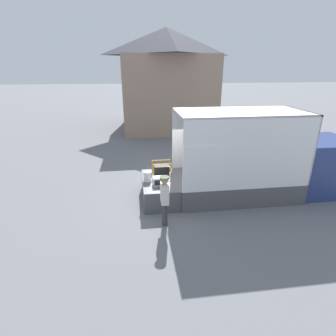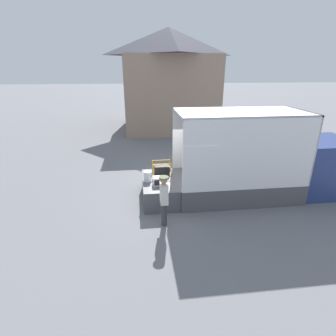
{
  "view_description": "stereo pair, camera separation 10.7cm",
  "coord_description": "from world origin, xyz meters",
  "px_view_note": "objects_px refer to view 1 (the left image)",
  "views": [
    {
      "loc": [
        -1.55,
        -9.27,
        4.88
      ],
      "look_at": [
        -0.36,
        -0.2,
        1.36
      ],
      "focal_mm": 28.0,
      "sensor_mm": 36.0,
      "label": 1
    },
    {
      "loc": [
        -1.44,
        -9.28,
        4.88
      ],
      "look_at": [
        -0.36,
        -0.2,
        1.36
      ],
      "focal_mm": 28.0,
      "sensor_mm": 36.0,
      "label": 2
    }
  ],
  "objects_px": {
    "orange_bucket": "(147,176)",
    "microwave": "(160,181)",
    "portable_generator": "(162,170)",
    "box_truck": "(277,170)",
    "worker_person": "(165,196)"
  },
  "relations": [
    {
      "from": "portable_generator",
      "to": "orange_bucket",
      "type": "height_order",
      "value": "portable_generator"
    },
    {
      "from": "orange_bucket",
      "to": "worker_person",
      "type": "xyz_separation_m",
      "value": [
        0.44,
        -1.85,
        0.06
      ]
    },
    {
      "from": "box_truck",
      "to": "orange_bucket",
      "type": "height_order",
      "value": "box_truck"
    },
    {
      "from": "microwave",
      "to": "portable_generator",
      "type": "xyz_separation_m",
      "value": [
        0.21,
        1.01,
        0.05
      ]
    },
    {
      "from": "box_truck",
      "to": "orange_bucket",
      "type": "relative_size",
      "value": 18.34
    },
    {
      "from": "microwave",
      "to": "portable_generator",
      "type": "height_order",
      "value": "portable_generator"
    },
    {
      "from": "portable_generator",
      "to": "worker_person",
      "type": "height_order",
      "value": "worker_person"
    },
    {
      "from": "microwave",
      "to": "worker_person",
      "type": "distance_m",
      "value": 1.46
    },
    {
      "from": "box_truck",
      "to": "worker_person",
      "type": "height_order",
      "value": "box_truck"
    },
    {
      "from": "box_truck",
      "to": "microwave",
      "type": "xyz_separation_m",
      "value": [
        -4.84,
        -0.44,
        -0.01
      ]
    },
    {
      "from": "microwave",
      "to": "worker_person",
      "type": "xyz_separation_m",
      "value": [
        0.02,
        -1.45,
        0.11
      ]
    },
    {
      "from": "box_truck",
      "to": "portable_generator",
      "type": "xyz_separation_m",
      "value": [
        -4.64,
        0.57,
        0.04
      ]
    },
    {
      "from": "box_truck",
      "to": "microwave",
      "type": "relative_size",
      "value": 14.86
    },
    {
      "from": "box_truck",
      "to": "microwave",
      "type": "bearing_deg",
      "value": -174.79
    },
    {
      "from": "orange_bucket",
      "to": "microwave",
      "type": "bearing_deg",
      "value": -42.84
    }
  ]
}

